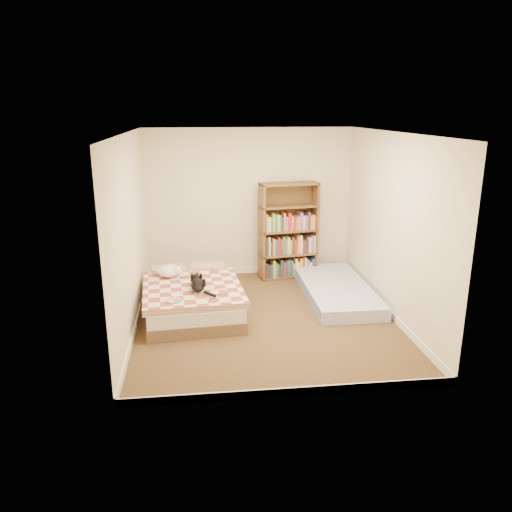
{
  "coord_description": "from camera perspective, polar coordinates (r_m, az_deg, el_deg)",
  "views": [
    {
      "loc": [
        -0.89,
        -6.34,
        2.79
      ],
      "look_at": [
        -0.09,
        0.3,
        0.81
      ],
      "focal_mm": 35.0,
      "sensor_mm": 36.0,
      "label": 1
    }
  ],
  "objects": [
    {
      "name": "white_dog",
      "position": [
        7.37,
        -9.84,
        -1.7
      ],
      "size": [
        0.38,
        0.4,
        0.17
      ],
      "rotation": [
        0.0,
        0.0,
        0.21
      ],
      "color": "white",
      "rests_on": "bed"
    },
    {
      "name": "floor_mattress",
      "position": [
        7.82,
        9.13,
        -3.87
      ],
      "size": [
        0.98,
        2.15,
        0.19
      ],
      "primitive_type": "cube",
      "rotation": [
        0.0,
        0.0,
        -0.01
      ],
      "color": "#798CCA",
      "rests_on": "room"
    },
    {
      "name": "bookshelf",
      "position": [
        8.52,
        3.66,
        1.46
      ],
      "size": [
        1.02,
        0.47,
        1.62
      ],
      "rotation": [
        0.0,
        0.0,
        0.15
      ],
      "color": "brown",
      "rests_on": "room"
    },
    {
      "name": "black_cat",
      "position": [
        6.81,
        -6.64,
        -3.2
      ],
      "size": [
        0.27,
        0.71,
        0.16
      ],
      "rotation": [
        0.0,
        0.0,
        0.15
      ],
      "color": "black",
      "rests_on": "bed"
    },
    {
      "name": "bed",
      "position": [
        7.17,
        -7.3,
        -4.65
      ],
      "size": [
        1.45,
        1.91,
        0.49
      ],
      "rotation": [
        0.0,
        0.0,
        0.08
      ],
      "color": "brown",
      "rests_on": "room"
    },
    {
      "name": "room",
      "position": [
        6.6,
        1.08,
        2.52
      ],
      "size": [
        3.51,
        4.01,
        2.51
      ],
      "color": "#47351E",
      "rests_on": "ground"
    }
  ]
}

